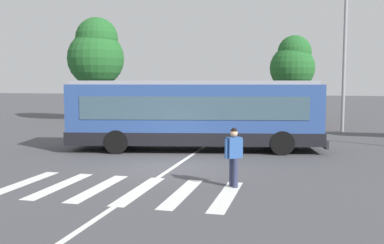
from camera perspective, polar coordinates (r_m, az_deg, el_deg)
The scene contains 11 objects.
ground_plane at distance 15.95m, azimuth -2.88°, elevation -5.77°, with size 160.00×160.00×0.00m, color #47474C.
city_transit_bus at distance 19.61m, azimuth 0.37°, elevation 1.00°, with size 11.27×4.66×3.06m.
pedestrian_crossing_street at distance 12.90m, azimuth 5.35°, elevation -4.06°, with size 0.49×0.45×1.72m.
parked_car_champagne at distance 31.88m, azimuth 3.76°, elevation 1.17°, with size 2.02×4.57×1.35m.
parked_car_teal at distance 31.42m, azimuth 9.03°, elevation 1.06°, with size 2.08×4.60×1.35m.
parked_car_red at distance 31.50m, azimuth 13.69°, elevation 0.98°, with size 1.90×4.51×1.35m.
twin_arm_street_lamp at distance 28.17m, azimuth 18.99°, elevation 11.67°, with size 5.11×0.32×10.39m.
background_tree_left at distance 34.77m, azimuth -12.13°, elevation 8.62°, with size 4.25×4.25×7.79m.
background_tree_right at distance 36.83m, azimuth 12.75°, elevation 7.30°, with size 3.57×3.57×6.66m.
crosswalk_painted_stripes at distance 12.91m, azimuth -9.33°, elevation -8.47°, with size 6.60×3.32×0.01m.
lane_center_line at distance 17.80m, azimuth -0.57°, elevation -4.58°, with size 0.16×24.00×0.01m, color silver.
Camera 1 is at (4.54, -14.98, 3.06)m, focal length 41.80 mm.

